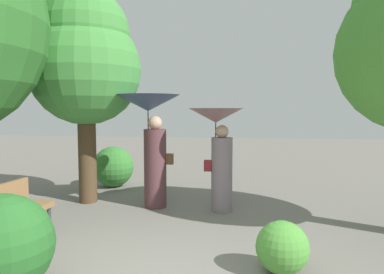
{
  "coord_description": "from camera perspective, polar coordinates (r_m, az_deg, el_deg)",
  "views": [
    {
      "loc": [
        0.99,
        -3.18,
        1.84
      ],
      "look_at": [
        0.0,
        3.79,
        1.29
      ],
      "focal_mm": 33.4,
      "sensor_mm": 36.0,
      "label": 1
    }
  ],
  "objects": [
    {
      "name": "bush_path_left",
      "position": [
        4.11,
        -28.15,
        -14.99
      ],
      "size": [
        1.01,
        1.01,
        1.01
      ],
      "primitive_type": "sphere",
      "color": "#235B23",
      "rests_on": "ground"
    },
    {
      "name": "person_right",
      "position": [
        6.42,
        4.25,
        -0.69
      ],
      "size": [
        0.98,
        0.98,
        1.86
      ],
      "rotation": [
        0.0,
        0.0,
        1.72
      ],
      "color": "gray",
      "rests_on": "ground"
    },
    {
      "name": "tree_near_left",
      "position": [
        7.34,
        -16.69,
        11.88
      ],
      "size": [
        2.14,
        2.14,
        4.16
      ],
      "color": "#4C3823",
      "rests_on": "ground"
    },
    {
      "name": "bush_path_right",
      "position": [
        8.7,
        -12.45,
        -4.64
      ],
      "size": [
        0.96,
        0.96,
        0.96
      ],
      "primitive_type": "sphere",
      "color": "#387F33",
      "rests_on": "ground"
    },
    {
      "name": "bush_behind_bench",
      "position": [
        4.29,
        14.22,
        -16.72
      ],
      "size": [
        0.59,
        0.59,
        0.59
      ],
      "primitive_type": "sphere",
      "color": "#4C9338",
      "rests_on": "ground"
    },
    {
      "name": "park_bench",
      "position": [
        5.29,
        -28.33,
        -10.62
      ],
      "size": [
        0.58,
        1.53,
        0.83
      ],
      "rotation": [
        0.0,
        0.0,
        1.51
      ],
      "color": "#38383D",
      "rests_on": "ground"
    },
    {
      "name": "person_left",
      "position": [
        6.68,
        -6.59,
        1.49
      ],
      "size": [
        1.19,
        1.19,
        2.11
      ],
      "rotation": [
        0.0,
        0.0,
        1.72
      ],
      "color": "#563338",
      "rests_on": "ground"
    }
  ]
}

